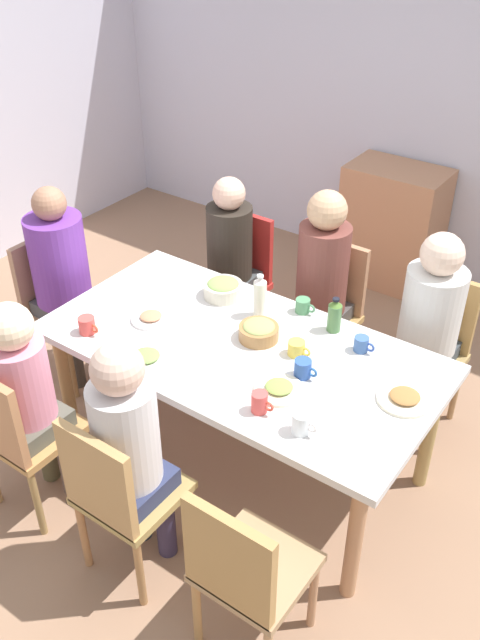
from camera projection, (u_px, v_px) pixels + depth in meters
name	position (u px, v px, depth m)	size (l,w,h in m)	color
ground_plane	(240.00, 456.00, 3.74)	(6.92, 6.92, 0.00)	#946E54
wall_back	(452.00, 106.00, 4.69)	(6.00, 0.12, 2.60)	silver
dining_table	(240.00, 358.00, 3.36)	(1.95, 0.99, 0.75)	silver
chair_0	(119.00, 493.00, 2.86)	(0.40, 0.40, 0.90)	#A5884C
person_0	(129.00, 442.00, 2.80)	(0.30, 0.30, 1.23)	#303948
chair_1	(326.00, 307.00, 4.04)	(0.40, 0.40, 0.90)	#AA8348
person_1	(321.00, 277.00, 3.84)	(0.30, 0.30, 1.28)	#493939
chair_2	(430.00, 345.00, 3.73)	(0.40, 0.40, 0.90)	#A4864F
person_2	(430.00, 318.00, 3.54)	(0.31, 0.31, 1.22)	#42413D
chair_3	(245.00, 571.00, 2.55)	(0.40, 0.40, 0.90)	#A48058
chair_4	(57.00, 300.00, 4.10)	(0.40, 0.40, 0.90)	#AE7957
person_4	(61.00, 269.00, 3.92)	(0.33, 0.33, 1.26)	#463844
chair_5	(237.00, 275.00, 4.35)	(0.40, 0.40, 0.90)	#B12A25
person_5	(228.00, 253.00, 4.18)	(0.30, 0.30, 1.19)	#403646
chair_6	(17.00, 430.00, 3.18)	(0.40, 0.40, 0.90)	#B68348
person_6	(26.00, 389.00, 3.13)	(0.30, 0.30, 1.16)	brown
plate_0	(405.00, 398.00, 2.97)	(0.24, 0.24, 0.04)	#EEE6C7
plate_1	(151.00, 318.00, 3.49)	(0.20, 0.20, 0.04)	white
plate_2	(279.00, 389.00, 3.03)	(0.22, 0.22, 0.04)	beige
plate_3	(146.00, 358.00, 3.21)	(0.24, 0.24, 0.04)	white
bowl_0	(259.00, 331.00, 3.34)	(0.20, 0.20, 0.09)	#9F703E
bowl_1	(223.00, 288.00, 3.66)	(0.21, 0.21, 0.10)	beige
cup_0	(303.00, 369.00, 3.10)	(0.12, 0.08, 0.09)	#2E52A3
cup_1	(260.00, 402.00, 2.90)	(0.11, 0.07, 0.10)	#D54945
cup_2	(297.00, 348.00, 3.24)	(0.12, 0.08, 0.07)	#E1C547
cup_3	(302.00, 423.00, 2.79)	(0.11, 0.08, 0.10)	white
cup_4	(362.00, 344.00, 3.26)	(0.11, 0.07, 0.08)	#3B5F9C
cup_5	(303.00, 306.00, 3.54)	(0.11, 0.08, 0.08)	#4A8558
cup_6	(87.00, 325.00, 3.38)	(0.12, 0.08, 0.09)	#D54A44
bottle_0	(335.00, 316.00, 3.37)	(0.07, 0.07, 0.19)	#497541
bottle_1	(260.00, 297.00, 3.47)	(0.07, 0.07, 0.24)	silver
side_cabinet	(392.00, 226.00, 5.06)	(0.70, 0.44, 0.90)	tan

